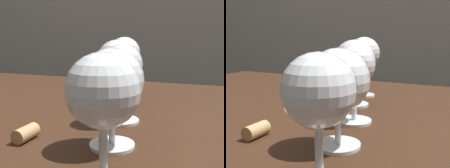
# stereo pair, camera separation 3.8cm
# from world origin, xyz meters

# --- Properties ---
(dining_table) EXTENTS (1.40, 0.78, 0.77)m
(dining_table) POSITION_xyz_m (0.00, 0.00, 0.67)
(dining_table) COLOR #382114
(dining_table) RESTS_ON ground_plane
(wine_glass_white) EXTENTS (0.08, 0.08, 0.14)m
(wine_glass_white) POSITION_xyz_m (0.05, -0.26, 0.87)
(wine_glass_white) COLOR white
(wine_glass_white) RESTS_ON dining_table
(wine_glass_amber) EXTENTS (0.09, 0.09, 0.14)m
(wine_glass_amber) POSITION_xyz_m (0.02, -0.16, 0.86)
(wine_glass_amber) COLOR white
(wine_glass_amber) RESTS_ON dining_table
(wine_glass_port) EXTENTS (0.07, 0.07, 0.14)m
(wine_glass_port) POSITION_xyz_m (-0.00, -0.05, 0.86)
(wine_glass_port) COLOR white
(wine_glass_port) RESTS_ON dining_table
(wine_glass_rose) EXTENTS (0.09, 0.09, 0.15)m
(wine_glass_rose) POSITION_xyz_m (-0.05, 0.06, 0.86)
(wine_glass_rose) COLOR white
(wine_glass_rose) RESTS_ON dining_table
(wine_glass_cabernet) EXTENTS (0.08, 0.08, 0.15)m
(wine_glass_cabernet) POSITION_xyz_m (-0.07, 0.16, 0.87)
(wine_glass_cabernet) COLOR white
(wine_glass_cabernet) RESTS_ON dining_table
(cork) EXTENTS (0.02, 0.04, 0.02)m
(cork) POSITION_xyz_m (-0.10, -0.19, 0.78)
(cork) COLOR tan
(cork) RESTS_ON dining_table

